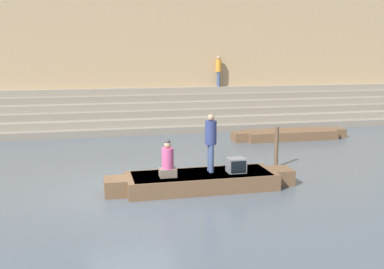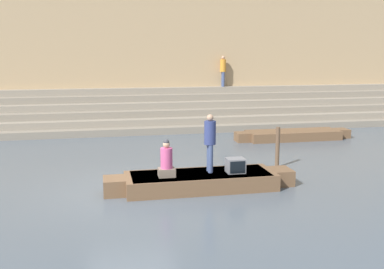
% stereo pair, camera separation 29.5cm
% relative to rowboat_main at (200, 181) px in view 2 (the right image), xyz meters
% --- Properties ---
extents(ground_plane, '(120.00, 120.00, 0.00)m').
position_rel_rowboat_main_xyz_m(ground_plane, '(-1.97, 0.11, -0.24)').
color(ground_plane, '#4C5660').
extents(ghat_steps, '(36.00, 3.54, 1.96)m').
position_rel_rowboat_main_xyz_m(ghat_steps, '(-1.97, 10.81, 0.46)').
color(ghat_steps, gray).
rests_on(ghat_steps, ground).
extents(back_wall, '(34.20, 1.28, 7.87)m').
position_rel_rowboat_main_xyz_m(back_wall, '(-1.97, 12.68, 3.67)').
color(back_wall, tan).
rests_on(back_wall, ground).
extents(rowboat_main, '(5.43, 1.54, 0.46)m').
position_rel_rowboat_main_xyz_m(rowboat_main, '(0.00, 0.00, 0.00)').
color(rowboat_main, brown).
rests_on(rowboat_main, ground).
extents(person_standing, '(0.33, 0.33, 1.66)m').
position_rel_rowboat_main_xyz_m(person_standing, '(0.30, 0.12, 1.17)').
color(person_standing, '#3D4C75').
rests_on(person_standing, rowboat_main).
extents(person_rowing, '(0.46, 0.36, 1.05)m').
position_rel_rowboat_main_xyz_m(person_rowing, '(-0.99, -0.13, 0.63)').
color(person_rowing, '#756656').
rests_on(person_rowing, rowboat_main).
extents(tv_set, '(0.51, 0.43, 0.42)m').
position_rel_rowboat_main_xyz_m(tv_set, '(0.99, -0.12, 0.42)').
color(tv_set, slate).
rests_on(tv_set, rowboat_main).
extents(moored_boat_shore, '(5.27, 1.30, 0.39)m').
position_rel_rowboat_main_xyz_m(moored_boat_shore, '(5.64, 6.32, -0.03)').
color(moored_boat_shore, brown).
rests_on(moored_boat_shore, ground).
extents(mooring_post, '(0.14, 0.14, 1.38)m').
position_rel_rowboat_main_xyz_m(mooring_post, '(3.05, 1.81, 0.45)').
color(mooring_post, brown).
rests_on(mooring_post, ground).
extents(person_on_steps, '(0.31, 0.31, 1.66)m').
position_rel_rowboat_main_xyz_m(person_on_steps, '(3.91, 11.79, 2.68)').
color(person_on_steps, '#3D4C75').
rests_on(person_on_steps, ghat_steps).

